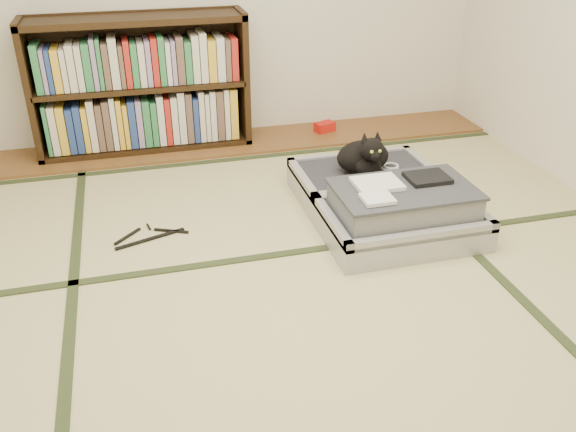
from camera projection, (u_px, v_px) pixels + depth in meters
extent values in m
plane|color=#CDBA88|center=(297.00, 300.00, 2.80)|extent=(4.50, 4.50, 0.00)
cube|color=brown|center=(224.00, 143.00, 4.50)|extent=(4.00, 0.50, 0.02)
cube|color=red|center=(325.00, 127.00, 4.68)|extent=(0.17, 0.14, 0.07)
cube|color=#2D381E|center=(69.00, 335.00, 2.57)|extent=(0.05, 4.50, 0.01)
cube|color=#2D381E|center=(491.00, 268.00, 3.02)|extent=(0.05, 4.50, 0.01)
cube|color=#2D381E|center=(276.00, 255.00, 3.14)|extent=(4.00, 0.05, 0.01)
cube|color=#2D381E|center=(231.00, 159.00, 4.24)|extent=(4.00, 0.05, 0.01)
cube|color=black|center=(31.00, 93.00, 4.05)|extent=(0.04, 0.34, 0.95)
cube|color=black|center=(243.00, 78.00, 4.38)|extent=(0.04, 0.34, 0.95)
cube|color=black|center=(148.00, 145.00, 4.42)|extent=(1.47, 0.34, 0.04)
cube|color=black|center=(134.00, 19.00, 4.01)|extent=(1.47, 0.34, 0.04)
cube|color=black|center=(141.00, 85.00, 4.22)|extent=(1.41, 0.34, 0.03)
cube|color=black|center=(140.00, 79.00, 4.35)|extent=(1.47, 0.02, 0.95)
cube|color=gray|center=(145.00, 116.00, 4.30)|extent=(1.33, 0.24, 0.40)
cube|color=gray|center=(138.00, 59.00, 4.11)|extent=(1.33, 0.24, 0.36)
cube|color=#A0A1A5|center=(401.00, 226.00, 3.27)|extent=(0.83, 0.55, 0.14)
cube|color=#313038|center=(402.00, 220.00, 3.25)|extent=(0.74, 0.46, 0.11)
cube|color=#A0A1A5|center=(424.00, 236.00, 3.01)|extent=(0.83, 0.04, 0.06)
cube|color=#A0A1A5|center=(383.00, 193.00, 3.45)|extent=(0.83, 0.04, 0.06)
cube|color=#A0A1A5|center=(332.00, 222.00, 3.14)|extent=(0.04, 0.55, 0.06)
cube|color=#A0A1A5|center=(468.00, 205.00, 3.32)|extent=(0.04, 0.55, 0.06)
cube|color=#A0A1A5|center=(364.00, 184.00, 3.74)|extent=(0.83, 0.55, 0.14)
cube|color=#313038|center=(364.00, 178.00, 3.72)|extent=(0.74, 0.46, 0.11)
cube|color=#A0A1A5|center=(380.00, 190.00, 3.48)|extent=(0.83, 0.04, 0.06)
cube|color=#A0A1A5|center=(350.00, 157.00, 3.92)|extent=(0.83, 0.04, 0.06)
cube|color=#A0A1A5|center=(302.00, 179.00, 3.61)|extent=(0.04, 0.55, 0.06)
cube|color=#A0A1A5|center=(423.00, 166.00, 3.79)|extent=(0.04, 0.55, 0.06)
cylinder|color=black|center=(382.00, 190.00, 3.46)|extent=(0.74, 0.03, 0.03)
cube|color=gray|center=(403.00, 203.00, 3.20)|extent=(0.71, 0.43, 0.14)
cube|color=#3B3C43|center=(405.00, 189.00, 3.16)|extent=(0.73, 0.45, 0.02)
cube|color=white|center=(377.00, 184.00, 3.17)|extent=(0.24, 0.20, 0.02)
cube|color=black|center=(427.00, 178.00, 3.23)|extent=(0.22, 0.18, 0.02)
cube|color=white|center=(377.00, 199.00, 3.01)|extent=(0.15, 0.13, 0.02)
cube|color=white|center=(378.00, 256.00, 2.98)|extent=(0.07, 0.01, 0.05)
cube|color=white|center=(402.00, 255.00, 3.02)|extent=(0.06, 0.01, 0.04)
cube|color=orange|center=(473.00, 242.00, 3.10)|extent=(0.06, 0.01, 0.04)
cube|color=#197F33|center=(460.00, 241.00, 3.07)|extent=(0.04, 0.01, 0.03)
ellipsoid|color=black|center=(363.00, 157.00, 3.63)|extent=(0.32, 0.21, 0.20)
ellipsoid|color=black|center=(368.00, 166.00, 3.56)|extent=(0.16, 0.11, 0.11)
ellipsoid|color=black|center=(372.00, 149.00, 3.48)|extent=(0.14, 0.13, 0.13)
sphere|color=black|center=(375.00, 156.00, 3.44)|extent=(0.06, 0.06, 0.06)
cone|color=black|center=(365.00, 137.00, 3.46)|extent=(0.05, 0.06, 0.06)
cone|color=black|center=(378.00, 136.00, 3.48)|extent=(0.05, 0.06, 0.06)
sphere|color=#A5BF33|center=(372.00, 152.00, 3.42)|extent=(0.02, 0.02, 0.02)
sphere|color=#A5BF33|center=(380.00, 151.00, 3.43)|extent=(0.02, 0.02, 0.02)
cylinder|color=black|center=(373.00, 160.00, 3.78)|extent=(0.19, 0.12, 0.04)
torus|color=white|center=(390.00, 168.00, 3.72)|extent=(0.11, 0.11, 0.02)
torus|color=white|center=(391.00, 166.00, 3.71)|extent=(0.10, 0.10, 0.01)
cube|color=black|center=(150.00, 239.00, 3.27)|extent=(0.38, 0.14, 0.01)
cube|color=black|center=(128.00, 236.00, 3.30)|extent=(0.15, 0.15, 0.01)
cube|color=black|center=(171.00, 231.00, 3.35)|extent=(0.18, 0.09, 0.01)
cylinder|color=black|center=(149.00, 227.00, 3.39)|extent=(0.02, 0.07, 0.01)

